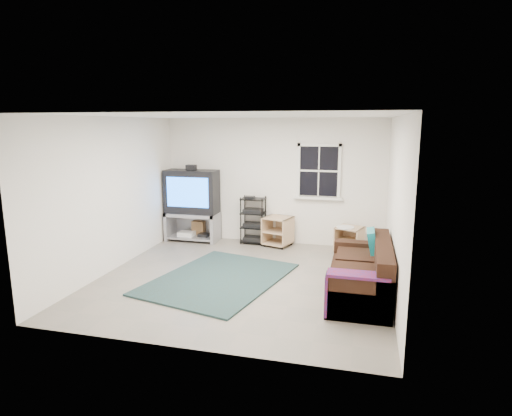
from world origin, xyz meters
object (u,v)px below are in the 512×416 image
(tv_unit, at_px, (192,199))
(av_rack, at_px, (253,223))
(side_table_left, at_px, (279,230))
(side_table_right, at_px, (350,238))
(sofa, at_px, (363,275))

(tv_unit, height_order, av_rack, tv_unit)
(av_rack, distance_m, side_table_left, 0.57)
(av_rack, height_order, side_table_left, av_rack)
(tv_unit, height_order, side_table_right, tv_unit)
(tv_unit, xyz_separation_m, side_table_left, (1.88, 0.06, -0.58))
(tv_unit, bearing_deg, side_table_right, -2.15)
(tv_unit, distance_m, av_rack, 1.40)
(tv_unit, relative_size, side_table_left, 2.55)
(av_rack, bearing_deg, side_table_right, -6.38)
(tv_unit, distance_m, side_table_right, 3.37)
(av_rack, relative_size, side_table_left, 1.55)
(tv_unit, height_order, sofa, tv_unit)
(av_rack, distance_m, side_table_right, 2.01)
(av_rack, relative_size, sofa, 0.52)
(side_table_right, bearing_deg, av_rack, 173.62)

